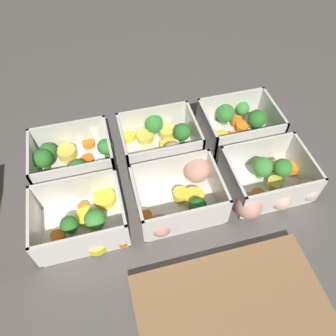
{
  "coord_description": "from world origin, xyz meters",
  "views": [
    {
      "loc": [
        0.1,
        0.37,
        0.52
      ],
      "look_at": [
        0.0,
        0.0,
        0.02
      ],
      "focal_mm": 35.0,
      "sensor_mm": 36.0,
      "label": 1
    }
  ],
  "objects_px": {
    "container_near_left": "(242,125)",
    "container_near_center": "(161,140)",
    "container_near_right": "(71,159)",
    "container_far_left": "(270,184)",
    "container_far_right": "(84,220)",
    "container_far_center": "(182,194)"
  },
  "relations": [
    {
      "from": "container_near_left",
      "to": "container_near_center",
      "type": "xyz_separation_m",
      "value": [
        0.17,
        -0.0,
        -0.0
      ]
    },
    {
      "from": "container_near_left",
      "to": "container_near_right",
      "type": "height_order",
      "value": "same"
    },
    {
      "from": "container_far_left",
      "to": "container_far_right",
      "type": "xyz_separation_m",
      "value": [
        0.34,
        -0.01,
        -0.0
      ]
    },
    {
      "from": "container_near_center",
      "to": "container_far_left",
      "type": "height_order",
      "value": "same"
    },
    {
      "from": "container_near_left",
      "to": "container_near_right",
      "type": "relative_size",
      "value": 0.97
    },
    {
      "from": "container_near_left",
      "to": "container_near_center",
      "type": "relative_size",
      "value": 0.95
    },
    {
      "from": "container_far_left",
      "to": "container_far_center",
      "type": "relative_size",
      "value": 1.09
    },
    {
      "from": "container_near_left",
      "to": "container_near_right",
      "type": "xyz_separation_m",
      "value": [
        0.36,
        0.0,
        0.0
      ]
    },
    {
      "from": "container_near_right",
      "to": "container_far_center",
      "type": "height_order",
      "value": "same"
    },
    {
      "from": "container_far_left",
      "to": "container_near_center",
      "type": "bearing_deg",
      "value": -43.59
    },
    {
      "from": "container_far_left",
      "to": "container_far_center",
      "type": "height_order",
      "value": "same"
    },
    {
      "from": "container_near_right",
      "to": "container_far_right",
      "type": "height_order",
      "value": "same"
    },
    {
      "from": "container_far_center",
      "to": "container_far_right",
      "type": "relative_size",
      "value": 1.04
    },
    {
      "from": "container_near_center",
      "to": "container_far_right",
      "type": "relative_size",
      "value": 1.03
    },
    {
      "from": "container_near_left",
      "to": "container_far_center",
      "type": "relative_size",
      "value": 0.94
    },
    {
      "from": "container_near_center",
      "to": "container_far_center",
      "type": "distance_m",
      "value": 0.14
    },
    {
      "from": "container_far_left",
      "to": "container_near_left",
      "type": "bearing_deg",
      "value": -93.13
    },
    {
      "from": "container_near_left",
      "to": "container_near_right",
      "type": "bearing_deg",
      "value": 0.36
    },
    {
      "from": "container_far_left",
      "to": "container_far_center",
      "type": "distance_m",
      "value": 0.16
    },
    {
      "from": "container_near_left",
      "to": "container_far_left",
      "type": "xyz_separation_m",
      "value": [
        0.01,
        0.15,
        0.0
      ]
    },
    {
      "from": "container_near_left",
      "to": "container_far_right",
      "type": "relative_size",
      "value": 0.98
    },
    {
      "from": "container_near_left",
      "to": "container_far_right",
      "type": "xyz_separation_m",
      "value": [
        0.35,
        0.14,
        -0.0
      ]
    }
  ]
}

